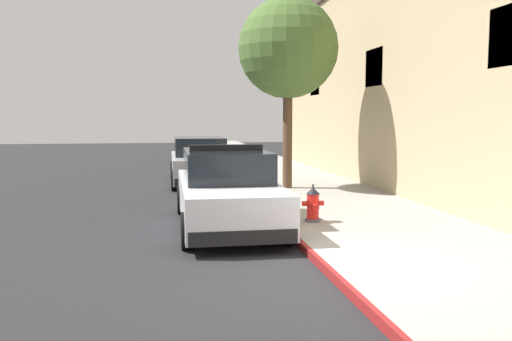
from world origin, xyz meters
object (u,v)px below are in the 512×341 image
(parked_car_silver_ahead, at_px, (200,162))
(fire_hydrant, at_px, (313,204))
(street_tree, at_px, (288,49))
(police_cruiser, at_px, (227,191))

(parked_car_silver_ahead, xyz_separation_m, fire_hydrant, (1.81, -7.76, -0.25))
(street_tree, bearing_deg, fire_hydrant, -97.14)
(police_cruiser, height_order, street_tree, street_tree)
(fire_hydrant, relative_size, street_tree, 0.14)
(police_cruiser, distance_m, parked_car_silver_ahead, 7.33)
(police_cruiser, bearing_deg, fire_hydrant, -13.94)
(police_cruiser, relative_size, fire_hydrant, 6.37)
(police_cruiser, bearing_deg, street_tree, 63.60)
(police_cruiser, xyz_separation_m, street_tree, (2.34, 4.72, 3.48))
(police_cruiser, height_order, fire_hydrant, police_cruiser)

